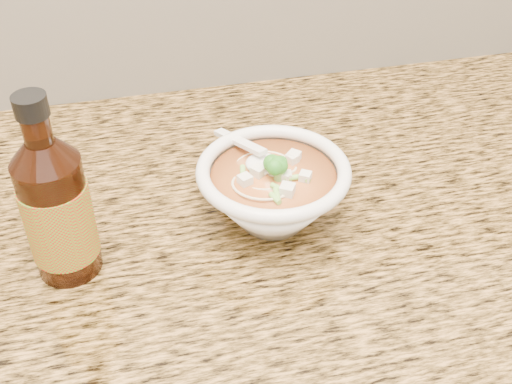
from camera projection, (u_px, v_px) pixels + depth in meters
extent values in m
cube|color=#A5753C|center=(175.00, 235.00, 0.76)|extent=(4.00, 0.68, 0.04)
cylinder|color=white|center=(273.00, 217.00, 0.75)|extent=(0.07, 0.07, 0.01)
torus|color=white|center=(274.00, 171.00, 0.71)|extent=(0.17, 0.17, 0.02)
torus|color=beige|center=(261.00, 178.00, 0.71)|extent=(0.08, 0.08, 0.00)
torus|color=beige|center=(276.00, 183.00, 0.71)|extent=(0.11, 0.11, 0.00)
torus|color=beige|center=(280.00, 174.00, 0.72)|extent=(0.12, 0.12, 0.00)
torus|color=beige|center=(274.00, 183.00, 0.71)|extent=(0.05, 0.05, 0.00)
torus|color=beige|center=(286.00, 185.00, 0.71)|extent=(0.13, 0.13, 0.00)
torus|color=beige|center=(285.00, 175.00, 0.73)|extent=(0.09, 0.09, 0.00)
torus|color=beige|center=(264.00, 189.00, 0.71)|extent=(0.06, 0.06, 0.00)
torus|color=beige|center=(279.00, 176.00, 0.73)|extent=(0.10, 0.10, 0.00)
torus|color=beige|center=(260.00, 180.00, 0.73)|extent=(0.10, 0.10, 0.00)
cube|color=silver|center=(306.00, 170.00, 0.72)|extent=(0.02, 0.02, 0.01)
cube|color=silver|center=(255.00, 155.00, 0.74)|extent=(0.02, 0.02, 0.01)
cube|color=silver|center=(286.00, 180.00, 0.70)|extent=(0.02, 0.02, 0.01)
cube|color=silver|center=(255.00, 181.00, 0.70)|extent=(0.02, 0.02, 0.01)
cube|color=silver|center=(274.00, 157.00, 0.73)|extent=(0.01, 0.01, 0.01)
cube|color=silver|center=(264.00, 157.00, 0.73)|extent=(0.02, 0.02, 0.01)
cube|color=silver|center=(282.00, 147.00, 0.75)|extent=(0.02, 0.02, 0.01)
cube|color=silver|center=(291.00, 171.00, 0.71)|extent=(0.02, 0.02, 0.01)
ellipsoid|color=#196014|center=(280.00, 167.00, 0.70)|extent=(0.03, 0.03, 0.03)
cylinder|color=#80CD4E|center=(262.00, 153.00, 0.74)|extent=(0.01, 0.02, 0.01)
cylinder|color=#80CD4E|center=(295.00, 166.00, 0.72)|extent=(0.01, 0.02, 0.01)
cylinder|color=#80CD4E|center=(244.00, 159.00, 0.73)|extent=(0.01, 0.02, 0.01)
cylinder|color=#80CD4E|center=(258.00, 182.00, 0.70)|extent=(0.01, 0.02, 0.01)
cylinder|color=#80CD4E|center=(296.00, 189.00, 0.69)|extent=(0.01, 0.02, 0.01)
cylinder|color=#80CD4E|center=(250.00, 191.00, 0.69)|extent=(0.01, 0.02, 0.01)
cylinder|color=#80CD4E|center=(243.00, 174.00, 0.71)|extent=(0.02, 0.02, 0.01)
ellipsoid|color=white|center=(263.00, 163.00, 0.72)|extent=(0.04, 0.04, 0.01)
cube|color=white|center=(240.00, 142.00, 0.75)|extent=(0.05, 0.09, 0.02)
cylinder|color=black|center=(59.00, 217.00, 0.65)|extent=(0.07, 0.07, 0.14)
cylinder|color=black|center=(36.00, 129.00, 0.58)|extent=(0.03, 0.03, 0.03)
cylinder|color=black|center=(30.00, 106.00, 0.57)|extent=(0.03, 0.03, 0.02)
cylinder|color=red|center=(60.00, 219.00, 0.65)|extent=(0.07, 0.07, 0.09)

